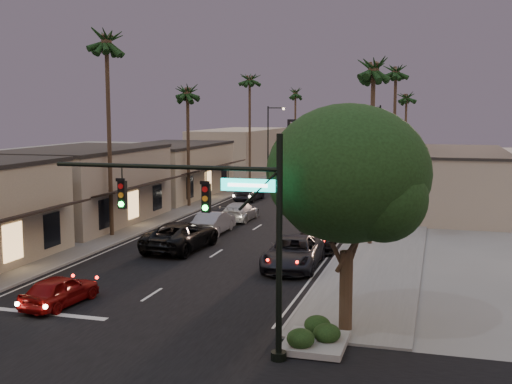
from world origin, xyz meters
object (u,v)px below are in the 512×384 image
Objects in this scene: oncoming_pickup at (181,236)px; traffic_signal at (225,212)px; oncoming_silver at (214,222)px; streetlight_left at (270,137)px; palm_far at (296,90)px; curbside_black at (318,234)px; palm_rb at (396,67)px; palm_lb at (106,36)px; arch at (342,132)px; oncoming_red at (60,290)px; palm_rc at (407,94)px; curbside_near at (293,253)px; corner_tree at (350,179)px; palm_ld at (250,76)px; streetlight_right at (377,144)px; palm_ra at (374,63)px; palm_lc at (187,88)px.

traffic_signal is at bearing 122.01° from oncoming_pickup.
streetlight_left is at bearing -81.81° from oncoming_silver.
palm_far reaches higher than curbside_black.
palm_rb is (15.52, -14.00, 7.09)m from streetlight_left.
palm_lb is at bearing -18.25° from oncoming_pickup.
arch is 3.74× the size of oncoming_red.
palm_rc is 48.21m from curbside_near.
curbside_near is (-3.40, -27.11, -11.58)m from palm_rb.
arch reaches higher than oncoming_red.
palm_far is at bearing 136.05° from arch.
corner_tree is (3.79, 3.45, 0.90)m from traffic_signal.
palm_ld is 37.40m from curbside_black.
streetlight_right is at bearing -65.24° from palm_far.
palm_ld is at bearing 107.75° from curbside_near.
oncoming_pickup is (6.17, -35.56, -11.54)m from palm_ld.
oncoming_silver is (6.33, -30.06, -11.62)m from palm_ld.
traffic_signal is at bearing -76.86° from streetlight_left.
palm_rc is (17.20, 9.00, -1.95)m from palm_ld.
curbside_black is (-3.02, -1.61, -10.61)m from palm_ra.
streetlight_right is 7.35m from palm_rb.
palm_far is (-1.38, 20.00, 6.11)m from streetlight_left.
corner_tree is at bearing -86.97° from palm_ra.
streetlight_left is at bearing -158.86° from palm_rc.
arch is 1.07× the size of palm_ld.
streetlight_right is at bearing -43.21° from streetlight_left.
streetlight_right is at bearing -95.05° from palm_rc.
streetlight_right reaches higher than traffic_signal.
palm_far is (-8.30, 8.00, 5.91)m from arch.
palm_ra reaches higher than arch.
palm_rb reaches higher than curbside_black.
palm_lb is 2.63× the size of curbside_black.
oncoming_silver is at bearing -78.10° from palm_ld.
curbside_black is at bearing -93.40° from streetlight_right.
palm_rb is 40.22m from oncoming_red.
palm_ld is (-15.52, 10.00, 7.09)m from streetlight_right.
palm_ra is at bearing -60.98° from palm_ld.
palm_lc is at bearing 130.97° from curbside_black.
palm_rc is at bearing -39.64° from palm_far.
palm_lb is 1.25× the size of palm_lc.
arch is at bearing 60.17° from palm_ld.
palm_lc is 2.02× the size of curbside_near.
corner_tree is at bearing -69.19° from palm_ld.
oncoming_silver is (4.65, -33.06, -4.54)m from streetlight_left.
traffic_signal is 0.70× the size of palm_rc.
palm_far is 71.63m from oncoming_red.
palm_lb is at bearing -92.67° from streetlight_left.
oncoming_silver is at bearing -86.93° from oncoming_red.
arch is 45.36m from oncoming_silver.
palm_far is at bearing -83.34° from oncoming_silver.
palm_ld is 1.08× the size of palm_far.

